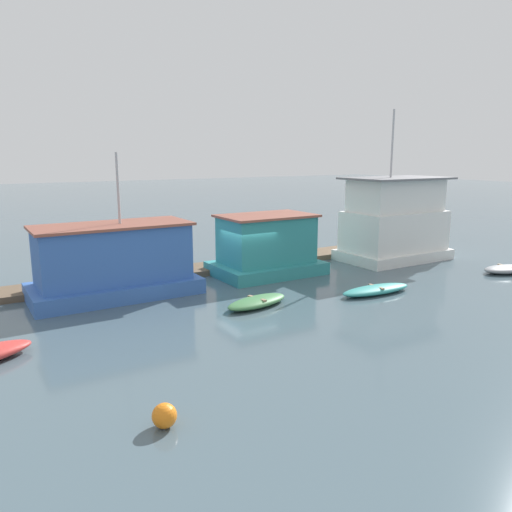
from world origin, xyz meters
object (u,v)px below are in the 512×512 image
object	(u,v)px
mooring_post_far_right	(252,256)
buoy_orange	(164,416)
houseboat_white	(395,222)
dinghy_green	(257,302)
dinghy_teal	(376,290)
houseboat_blue	(114,263)
houseboat_teal	(266,247)
dinghy_grey	(506,269)

from	to	relation	value
mooring_post_far_right	buoy_orange	bearing A→B (deg)	-128.24
houseboat_white	dinghy_green	world-z (taller)	houseboat_white
dinghy_teal	mooring_post_far_right	size ratio (longest dim) A/B	2.27
dinghy_green	dinghy_teal	xyz separation A→B (m)	(5.73, -1.20, -0.01)
buoy_orange	mooring_post_far_right	bearing A→B (deg)	51.76
dinghy_teal	mooring_post_far_right	world-z (taller)	mooring_post_far_right
dinghy_green	houseboat_blue	bearing A→B (deg)	134.11
mooring_post_far_right	houseboat_teal	bearing A→B (deg)	-65.12
buoy_orange	houseboat_blue	bearing A→B (deg)	79.29
dinghy_teal	mooring_post_far_right	distance (m)	7.37
houseboat_blue	mooring_post_far_right	distance (m)	7.84
dinghy_grey	mooring_post_far_right	xyz separation A→B (m)	(-11.65, 7.55, 0.63)
houseboat_blue	dinghy_grey	world-z (taller)	houseboat_blue
houseboat_blue	dinghy_teal	distance (m)	12.04
houseboat_teal	mooring_post_far_right	world-z (taller)	houseboat_teal
houseboat_white	dinghy_teal	xyz separation A→B (m)	(-6.50, -5.15, -2.11)
houseboat_blue	dinghy_teal	bearing A→B (deg)	-30.01
houseboat_white	dinghy_teal	bearing A→B (deg)	-141.59
houseboat_white	dinghy_grey	xyz separation A→B (m)	(2.54, -5.84, -2.10)
houseboat_white	houseboat_teal	bearing A→B (deg)	174.54
dinghy_grey	mooring_post_far_right	world-z (taller)	mooring_post_far_right
dinghy_teal	houseboat_teal	bearing A→B (deg)	110.18
houseboat_blue	houseboat_teal	size ratio (longest dim) A/B	1.31
dinghy_teal	buoy_orange	xyz separation A→B (m)	(-12.60, -5.81, 0.11)
houseboat_blue	houseboat_white	xyz separation A→B (m)	(16.87, -0.83, 0.77)
dinghy_teal	houseboat_blue	bearing A→B (deg)	149.99
buoy_orange	houseboat_teal	bearing A→B (deg)	48.62
houseboat_teal	dinghy_grey	size ratio (longest dim) A/B	1.90
houseboat_white	dinghy_grey	world-z (taller)	houseboat_white
houseboat_teal	houseboat_white	bearing A→B (deg)	-5.46
dinghy_green	dinghy_grey	bearing A→B (deg)	-7.29
houseboat_teal	mooring_post_far_right	xyz separation A→B (m)	(-0.41, 0.87, -0.62)
houseboat_blue	dinghy_green	world-z (taller)	houseboat_blue
dinghy_teal	dinghy_green	bearing A→B (deg)	168.14
houseboat_white	buoy_orange	xyz separation A→B (m)	(-19.10, -10.97, -2.01)
houseboat_blue	buoy_orange	distance (m)	12.07
houseboat_blue	dinghy_teal	world-z (taller)	houseboat_blue
houseboat_teal	buoy_orange	bearing A→B (deg)	-131.38
dinghy_green	mooring_post_far_right	distance (m)	6.49
dinghy_teal	dinghy_grey	world-z (taller)	dinghy_grey
dinghy_teal	dinghy_grey	bearing A→B (deg)	-4.34
houseboat_white	houseboat_blue	bearing A→B (deg)	177.18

